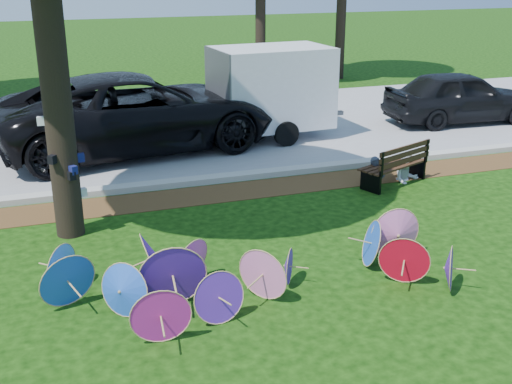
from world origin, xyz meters
TOP-DOWN VIEW (x-y plane):
  - ground at (0.00, 0.00)m, footprint 90.00×90.00m
  - mulch_strip at (0.00, 4.50)m, footprint 90.00×1.00m
  - curb at (0.00, 5.20)m, footprint 90.00×0.30m
  - street at (0.00, 9.35)m, footprint 90.00×8.00m
  - parasol_pile at (-0.26, 0.70)m, footprint 5.48×2.17m
  - black_van at (-0.32, 7.98)m, footprint 6.74×3.79m
  - dark_pickup at (8.36, 7.90)m, footprint 4.22×1.90m
  - cargo_trailer at (2.97, 8.06)m, footprint 2.86×1.92m
  - park_bench at (4.01, 3.97)m, footprint 1.68×1.14m
  - person_left at (3.66, 4.02)m, footprint 0.47×0.40m
  - person_right at (4.36, 4.02)m, footprint 0.58×0.48m

SIDE VIEW (x-z plane):
  - ground at x=0.00m, z-range 0.00..0.00m
  - mulch_strip at x=0.00m, z-range 0.00..0.01m
  - street at x=0.00m, z-range 0.00..0.01m
  - curb at x=0.00m, z-range 0.00..0.12m
  - parasol_pile at x=-0.26m, z-range -0.08..0.81m
  - park_bench at x=4.01m, z-range 0.00..0.82m
  - person_right at x=4.36m, z-range 0.00..1.08m
  - person_left at x=3.66m, z-range 0.00..1.09m
  - dark_pickup at x=8.36m, z-range 0.00..1.41m
  - black_van at x=-0.32m, z-range 0.00..1.78m
  - cargo_trailer at x=2.97m, z-range 0.00..2.52m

